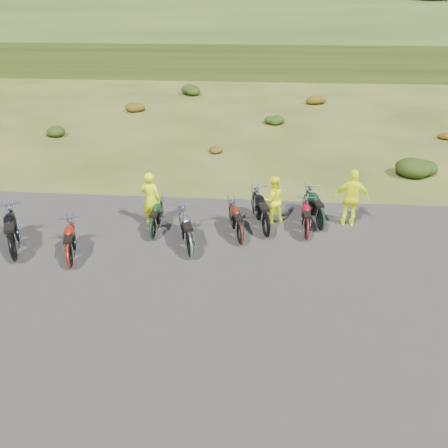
# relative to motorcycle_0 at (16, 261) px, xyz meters

# --- Properties ---
(ground) EXTENTS (300.00, 300.00, 0.00)m
(ground) POSITION_rel_motorcycle_0_xyz_m (5.11, 0.58, 0.00)
(ground) COLOR #343D14
(ground) RESTS_ON ground
(gravel_pad) EXTENTS (20.00, 12.00, 0.04)m
(gravel_pad) POSITION_rel_motorcycle_0_xyz_m (5.11, -1.42, 0.00)
(gravel_pad) COLOR black
(gravel_pad) RESTS_ON ground
(hill_slope) EXTENTS (300.00, 45.97, 9.37)m
(hill_slope) POSITION_rel_motorcycle_0_xyz_m (5.11, 50.58, 0.00)
(hill_slope) COLOR #2A3C14
(hill_slope) RESTS_ON ground
(hill_plateau) EXTENTS (300.00, 90.00, 9.17)m
(hill_plateau) POSITION_rel_motorcycle_0_xyz_m (5.11, 110.58, 0.00)
(hill_plateau) COLOR #2A3C14
(hill_plateau) RESTS_ON ground
(shrub_1) EXTENTS (1.03, 1.03, 0.61)m
(shrub_1) POSITION_rel_motorcycle_0_xyz_m (-3.99, 11.88, 0.31)
(shrub_1) COLOR black
(shrub_1) RESTS_ON ground
(shrub_2) EXTENTS (1.30, 1.30, 0.77)m
(shrub_2) POSITION_rel_motorcycle_0_xyz_m (-1.09, 17.18, 0.38)
(shrub_2) COLOR #63370C
(shrub_2) RESTS_ON ground
(shrub_3) EXTENTS (1.56, 1.56, 0.92)m
(shrub_3) POSITION_rel_motorcycle_0_xyz_m (1.81, 22.48, 0.46)
(shrub_3) COLOR black
(shrub_3) RESTS_ON ground
(shrub_4) EXTENTS (0.77, 0.77, 0.45)m
(shrub_4) POSITION_rel_motorcycle_0_xyz_m (4.71, 9.78, 0.23)
(shrub_4) COLOR #63370C
(shrub_4) RESTS_ON ground
(shrub_5) EXTENTS (1.03, 1.03, 0.61)m
(shrub_5) POSITION_rel_motorcycle_0_xyz_m (7.61, 15.08, 0.31)
(shrub_5) COLOR black
(shrub_5) RESTS_ON ground
(shrub_6) EXTENTS (1.30, 1.30, 0.77)m
(shrub_6) POSITION_rel_motorcycle_0_xyz_m (10.51, 20.38, 0.38)
(shrub_6) COLOR #63370C
(shrub_6) RESTS_ON ground
(shrub_7) EXTENTS (1.56, 1.56, 0.92)m
(shrub_7) POSITION_rel_motorcycle_0_xyz_m (13.41, 7.68, 0.46)
(shrub_7) COLOR black
(shrub_7) RESTS_ON ground
(shrub_8) EXTENTS (0.77, 0.77, 0.45)m
(shrub_8) POSITION_rel_motorcycle_0_xyz_m (16.31, 12.98, 0.23)
(shrub_8) COLOR #63370C
(shrub_8) RESTS_ON ground
(motorcycle_0) EXTENTS (1.72, 2.41, 1.21)m
(motorcycle_0) POSITION_rel_motorcycle_0_xyz_m (0.00, 0.00, 0.00)
(motorcycle_0) COLOR black
(motorcycle_0) RESTS_ON ground
(motorcycle_1) EXTENTS (1.19, 2.03, 1.01)m
(motorcycle_1) POSITION_rel_motorcycle_0_xyz_m (1.71, -0.20, 0.00)
(motorcycle_1) COLOR maroon
(motorcycle_1) RESTS_ON ground
(motorcycle_2) EXTENTS (0.64, 1.85, 0.97)m
(motorcycle_2) POSITION_rel_motorcycle_0_xyz_m (3.64, 1.53, 0.00)
(motorcycle_2) COLOR black
(motorcycle_2) RESTS_ON ground
(motorcycle_3) EXTENTS (1.34, 2.29, 1.14)m
(motorcycle_3) POSITION_rel_motorcycle_0_xyz_m (4.94, 0.58, 0.00)
(motorcycle_3) COLOR #A1A2A6
(motorcycle_3) RESTS_ON ground
(motorcycle_4) EXTENTS (1.13, 2.05, 1.02)m
(motorcycle_4) POSITION_rel_motorcycle_0_xyz_m (6.33, 1.43, 0.00)
(motorcycle_4) COLOR #4D180C
(motorcycle_4) RESTS_ON ground
(motorcycle_5) EXTENTS (1.27, 2.35, 1.17)m
(motorcycle_5) POSITION_rel_motorcycle_0_xyz_m (7.11, 1.94, 0.00)
(motorcycle_5) COLOR black
(motorcycle_5) RESTS_ON ground
(motorcycle_6) EXTENTS (0.64, 1.86, 0.97)m
(motorcycle_6) POSITION_rel_motorcycle_0_xyz_m (8.35, 1.87, 0.00)
(motorcycle_6) COLOR maroon
(motorcycle_6) RESTS_ON ground
(motorcycle_7) EXTENTS (1.10, 2.15, 1.08)m
(motorcycle_7) POSITION_rel_motorcycle_0_xyz_m (8.83, 2.50, 0.00)
(motorcycle_7) COLOR black
(motorcycle_7) RESTS_ON ground
(person_middle) EXTENTS (0.73, 0.55, 1.81)m
(person_middle) POSITION_rel_motorcycle_0_xyz_m (3.42, 2.43, 0.91)
(person_middle) COLOR #DCEE0C
(person_middle) RESTS_ON ground
(person_right_a) EXTENTS (0.95, 0.86, 1.61)m
(person_right_a) POSITION_rel_motorcycle_0_xyz_m (7.30, 2.92, 0.80)
(person_right_a) COLOR #DCEE0C
(person_right_a) RESTS_ON ground
(person_right_b) EXTENTS (1.15, 0.56, 1.90)m
(person_right_b) POSITION_rel_motorcycle_0_xyz_m (9.80, 2.94, 0.95)
(person_right_b) COLOR #DCEE0C
(person_right_b) RESTS_ON ground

